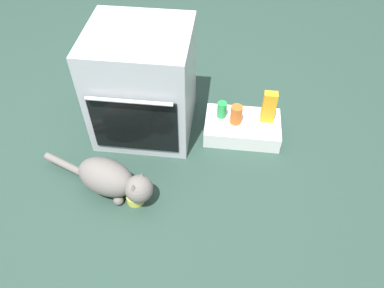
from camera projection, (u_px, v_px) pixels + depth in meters
ground at (137, 171)px, 2.48m from camera, size 8.00×8.00×0.00m
oven at (143, 84)px, 2.50m from camera, size 0.65×0.65×0.76m
pantry_cabinet at (242, 128)px, 2.67m from camera, size 0.53×0.33×0.12m
food_bowl at (135, 197)px, 2.30m from camera, size 0.11×0.11×0.08m
cat at (112, 179)px, 2.28m from camera, size 0.77×0.35×0.25m
sauce_jar at (236, 115)px, 2.57m from camera, size 0.08×0.08×0.14m
soda_can at (222, 110)px, 2.62m from camera, size 0.07×0.07×0.12m
juice_carton at (269, 107)px, 2.55m from camera, size 0.09×0.06×0.24m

